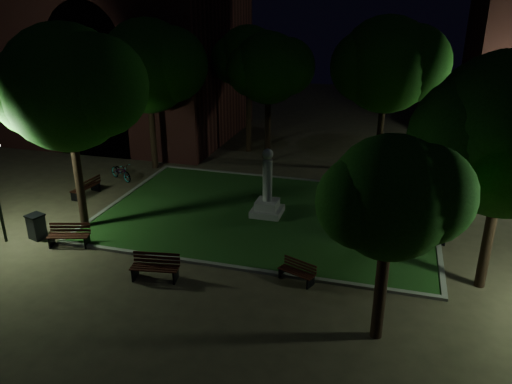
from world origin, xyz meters
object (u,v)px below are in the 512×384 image
bench_west_near (69,236)px  bench_right_side (443,228)px  monument (267,197)px  bench_near_left (155,268)px  bench_near_right (297,272)px  bicycle (121,171)px  trash_bin (36,226)px  bench_left_side (87,188)px  bench_far_side (361,173)px

bench_west_near → bench_right_side: (14.89, 4.98, -0.00)m
monument → bench_right_side: 7.81m
bench_near_left → bench_right_side: 12.10m
bench_near_right → bicycle: (-11.64, 7.76, 0.13)m
bench_near_right → trash_bin: size_ratio=1.35×
monument → trash_bin: monument is taller
bench_west_near → bench_left_side: bench_left_side is taller
bench_west_near → bench_right_side: bench_west_near is taller
monument → trash_bin: size_ratio=2.96×
bench_west_near → bench_near_left: bearing=-32.3°
trash_bin → bench_west_near: bearing=-6.4°
bench_near_left → bench_right_side: (10.28, 6.39, -0.02)m
bench_far_side → bench_near_right: bearing=82.6°
monument → trash_bin: bearing=-150.9°
bench_right_side → trash_bin: bearing=126.3°
bench_near_left → trash_bin: bearing=157.0°
bench_near_left → bench_near_right: bench_near_left is taller
bench_near_right → bench_right_side: bearing=66.5°
bench_far_side → bench_left_side: bearing=24.3°
bench_near_right → bench_far_side: (1.32, 11.31, 0.08)m
bench_left_side → bicycle: bearing=176.7°
bench_left_side → bench_far_side: bearing=120.8°
monument → bench_left_side: monument is taller
bench_left_side → trash_bin: size_ratio=1.65×
bench_near_right → bench_left_side: bearing=179.5°
bench_near_left → bench_left_side: bench_near_left is taller
bicycle → trash_bin: bearing=-149.7°
monument → bench_right_side: monument is taller
bench_near_left → trash_bin: trash_bin is taller
bench_far_side → trash_bin: (-12.66, -10.98, 0.12)m
bench_far_side → bench_near_left: bearing=62.6°
monument → bench_west_near: 8.77m
bench_left_side → bench_right_side: (17.35, 0.04, -0.02)m
bench_left_side → bench_near_right: bearing=73.0°
bench_near_left → bench_right_side: size_ratio=1.03×
bench_near_left → trash_bin: size_ratio=1.68×
bench_right_side → bench_left_side: bearing=110.4°
monument → bench_near_left: (-2.49, -6.52, -0.50)m
bench_near_left → bench_west_near: bench_near_left is taller
bench_left_side → bicycle: 2.72m
bench_near_right → bench_far_side: size_ratio=0.87×
monument → bench_west_near: size_ratio=1.80×
bench_far_side → bench_right_side: bearing=121.9°
bench_near_right → trash_bin: trash_bin is taller
monument → trash_bin: 10.12m
bench_far_side → monument: bearing=57.0°
bench_west_near → bench_left_side: bearing=101.0°
bench_west_near → bench_left_side: size_ratio=0.99×
bench_near_left → bench_far_side: 14.08m
bench_near_right → bench_left_side: 13.10m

